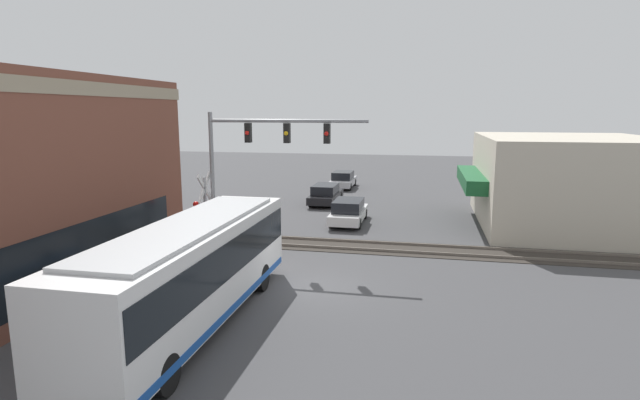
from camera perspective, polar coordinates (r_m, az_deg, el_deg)
The scene contains 10 objects.
ground_plane at distance 19.46m, azimuth -1.14°, elevation -9.79°, with size 120.00×120.00×0.00m, color #424244.
shop_building at distance 32.39m, azimuth 26.06°, elevation 1.93°, with size 11.72×10.53×5.21m.
city_bus at distance 16.04m, azimuth -14.52°, elevation -7.70°, with size 11.14×2.59×3.27m.
traffic_signal_gantry at distance 23.38m, azimuth -7.12°, elevation 5.81°, with size 0.42×7.54×6.60m.
crossing_signal at distance 24.10m, azimuth -13.00°, elevation -0.51°, with size 1.41×1.18×3.81m.
rail_track_near at distance 25.07m, azimuth 1.96°, elevation -5.17°, with size 2.60×60.00×0.15m.
parked_car_white at distance 29.88m, azimuth 3.29°, elevation -1.40°, with size 4.65×1.82×1.46m.
parked_car_black at distance 36.19m, azimuth 0.66°, elevation 0.62°, with size 4.89×1.82×1.43m.
parked_car_silver at distance 43.86m, azimuth 2.67°, elevation 2.28°, with size 4.62×1.82×1.46m.
pedestrian_at_crossing at distance 23.81m, azimuth -8.89°, elevation -3.84°, with size 0.34×0.34×1.83m.
Camera 1 is at (-17.83, -4.14, 6.61)m, focal length 28.00 mm.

